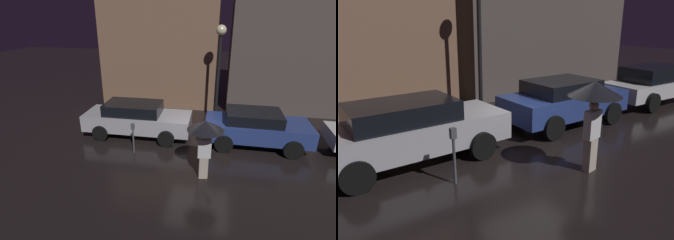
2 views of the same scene
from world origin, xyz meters
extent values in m
plane|color=black|center=(0.00, 0.00, 0.00)|extent=(60.00, 60.00, 0.00)
cube|color=#8C664C|center=(-2.91, 6.50, 3.72)|extent=(6.42, 3.00, 7.43)
cube|color=#B7B7BF|center=(-2.82, 1.29, 0.68)|extent=(4.58, 1.75, 0.68)
cube|color=black|center=(-3.01, 1.29, 1.25)|extent=(2.39, 1.50, 0.46)
cylinder|color=black|center=(-1.41, 2.11, 0.34)|extent=(0.67, 0.22, 0.67)
cylinder|color=black|center=(-1.41, 0.46, 0.34)|extent=(0.67, 0.22, 0.67)
cylinder|color=black|center=(-4.23, 2.11, 0.34)|extent=(0.67, 0.22, 0.67)
cylinder|color=black|center=(-4.23, 0.46, 0.34)|extent=(0.67, 0.22, 0.67)
cube|color=navy|center=(2.12, 1.32, 0.69)|extent=(4.06, 1.78, 0.67)
cube|color=black|center=(1.96, 1.32, 1.23)|extent=(2.11, 1.56, 0.42)
cylinder|color=black|center=(3.38, 2.21, 0.35)|extent=(0.71, 0.22, 0.71)
cylinder|color=black|center=(3.38, 0.43, 0.35)|extent=(0.71, 0.22, 0.71)
cylinder|color=black|center=(0.86, 2.21, 0.35)|extent=(0.71, 0.22, 0.71)
cylinder|color=black|center=(0.86, 0.43, 0.35)|extent=(0.71, 0.22, 0.71)
cube|color=silver|center=(7.05, 1.29, 0.64)|extent=(4.56, 1.85, 0.56)
cube|color=black|center=(6.86, 1.29, 1.19)|extent=(2.39, 1.57, 0.54)
cylinder|color=black|center=(8.44, 2.13, 0.35)|extent=(0.71, 0.22, 0.71)
cylinder|color=black|center=(5.65, 2.13, 0.35)|extent=(0.71, 0.22, 0.71)
cylinder|color=black|center=(5.65, 0.44, 0.35)|extent=(0.71, 0.22, 0.71)
cube|color=beige|center=(0.21, -1.44, 0.38)|extent=(0.31, 0.23, 0.76)
cube|color=white|center=(0.21, -1.44, 1.08)|extent=(0.44, 0.25, 0.63)
sphere|color=tan|center=(0.21, -1.44, 1.50)|extent=(0.21, 0.21, 0.21)
cylinder|color=black|center=(0.21, -1.44, 1.33)|extent=(0.02, 0.02, 0.75)
cone|color=black|center=(0.21, -1.44, 1.86)|extent=(1.14, 1.14, 0.31)
cube|color=black|center=(0.44, -1.44, 0.92)|extent=(0.17, 0.12, 0.22)
cylinder|color=#4C5154|center=(-2.52, -0.30, 0.50)|extent=(0.06, 0.06, 0.99)
cube|color=#4C5154|center=(-2.52, -0.30, 1.10)|extent=(0.12, 0.10, 0.22)
cylinder|color=black|center=(0.44, 3.66, 2.05)|extent=(0.14, 0.14, 4.09)
camera|label=1|loc=(0.51, -8.80, 4.99)|focal=28.00mm
camera|label=2|loc=(-5.13, -5.85, 3.28)|focal=35.00mm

